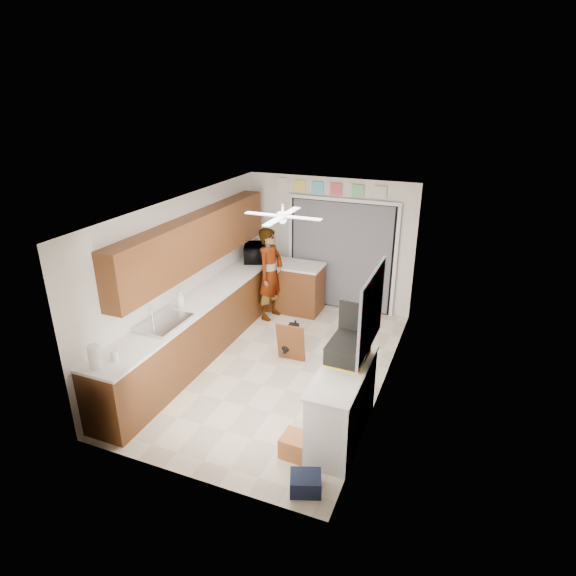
% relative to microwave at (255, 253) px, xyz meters
% --- Properties ---
extents(floor, '(5.00, 5.00, 0.00)m').
position_rel_microwave_xyz_m(floor, '(1.29, -1.91, -1.10)').
color(floor, beige).
rests_on(floor, ground).
extents(ceiling, '(5.00, 5.00, 0.00)m').
position_rel_microwave_xyz_m(ceiling, '(1.29, -1.91, 1.40)').
color(ceiling, white).
rests_on(ceiling, ground).
extents(wall_back, '(3.20, 0.00, 3.20)m').
position_rel_microwave_xyz_m(wall_back, '(1.29, 0.59, 0.15)').
color(wall_back, silver).
rests_on(wall_back, ground).
extents(wall_front, '(3.20, 0.00, 3.20)m').
position_rel_microwave_xyz_m(wall_front, '(1.29, -4.41, 0.15)').
color(wall_front, silver).
rests_on(wall_front, ground).
extents(wall_left, '(0.00, 5.00, 5.00)m').
position_rel_microwave_xyz_m(wall_left, '(-0.31, -1.91, 0.15)').
color(wall_left, silver).
rests_on(wall_left, ground).
extents(wall_right, '(0.00, 5.00, 5.00)m').
position_rel_microwave_xyz_m(wall_right, '(2.89, -1.91, 0.15)').
color(wall_right, silver).
rests_on(wall_right, ground).
extents(left_base_cabinets, '(0.60, 4.80, 0.90)m').
position_rel_microwave_xyz_m(left_base_cabinets, '(-0.01, -1.91, -0.65)').
color(left_base_cabinets, '#5E3216').
rests_on(left_base_cabinets, floor).
extents(left_countertop, '(0.62, 4.80, 0.04)m').
position_rel_microwave_xyz_m(left_countertop, '(-0.00, -1.91, -0.18)').
color(left_countertop, white).
rests_on(left_countertop, left_base_cabinets).
extents(upper_cabinets, '(0.32, 4.00, 0.80)m').
position_rel_microwave_xyz_m(upper_cabinets, '(-0.15, -1.71, 0.70)').
color(upper_cabinets, '#5E3216').
rests_on(upper_cabinets, wall_left).
extents(sink_basin, '(0.50, 0.76, 0.06)m').
position_rel_microwave_xyz_m(sink_basin, '(-0.00, -2.91, -0.14)').
color(sink_basin, silver).
rests_on(sink_basin, left_countertop).
extents(faucet, '(0.03, 0.03, 0.22)m').
position_rel_microwave_xyz_m(faucet, '(-0.19, -2.91, -0.05)').
color(faucet, silver).
rests_on(faucet, left_countertop).
extents(peninsula_base, '(1.00, 0.60, 0.90)m').
position_rel_microwave_xyz_m(peninsula_base, '(0.79, 0.09, -0.65)').
color(peninsula_base, '#5E3216').
rests_on(peninsula_base, floor).
extents(peninsula_top, '(1.04, 0.64, 0.04)m').
position_rel_microwave_xyz_m(peninsula_top, '(0.79, 0.09, -0.18)').
color(peninsula_top, white).
rests_on(peninsula_top, peninsula_base).
extents(back_opening_recess, '(2.00, 0.06, 2.10)m').
position_rel_microwave_xyz_m(back_opening_recess, '(1.54, 0.56, -0.05)').
color(back_opening_recess, black).
rests_on(back_opening_recess, wall_back).
extents(curtain_panel, '(1.90, 0.03, 2.05)m').
position_rel_microwave_xyz_m(curtain_panel, '(1.54, 0.52, -0.05)').
color(curtain_panel, slate).
rests_on(curtain_panel, wall_back).
extents(door_trim_left, '(0.06, 0.04, 2.10)m').
position_rel_microwave_xyz_m(door_trim_left, '(0.52, 0.53, -0.05)').
color(door_trim_left, white).
rests_on(door_trim_left, wall_back).
extents(door_trim_right, '(0.06, 0.04, 2.10)m').
position_rel_microwave_xyz_m(door_trim_right, '(2.56, 0.53, -0.05)').
color(door_trim_right, white).
rests_on(door_trim_right, wall_back).
extents(door_trim_head, '(2.10, 0.04, 0.06)m').
position_rel_microwave_xyz_m(door_trim_head, '(1.54, 0.53, 1.02)').
color(door_trim_head, white).
rests_on(door_trim_head, wall_back).
extents(header_frame_0, '(0.22, 0.02, 0.22)m').
position_rel_microwave_xyz_m(header_frame_0, '(0.69, 0.56, 1.20)').
color(header_frame_0, '#F4E151').
rests_on(header_frame_0, wall_back).
extents(header_frame_1, '(0.22, 0.02, 0.22)m').
position_rel_microwave_xyz_m(header_frame_1, '(1.04, 0.56, 1.20)').
color(header_frame_1, '#53C7DE').
rests_on(header_frame_1, wall_back).
extents(header_frame_2, '(0.22, 0.02, 0.22)m').
position_rel_microwave_xyz_m(header_frame_2, '(1.39, 0.56, 1.20)').
color(header_frame_2, '#D85159').
rests_on(header_frame_2, wall_back).
extents(header_frame_3, '(0.22, 0.02, 0.22)m').
position_rel_microwave_xyz_m(header_frame_3, '(1.79, 0.56, 1.20)').
color(header_frame_3, '#6EC078').
rests_on(header_frame_3, wall_back).
extents(header_frame_4, '(0.22, 0.02, 0.22)m').
position_rel_microwave_xyz_m(header_frame_4, '(2.19, 0.56, 1.20)').
color(header_frame_4, silver).
rests_on(header_frame_4, wall_back).
extents(route66_sign, '(0.22, 0.02, 0.26)m').
position_rel_microwave_xyz_m(route66_sign, '(0.34, 0.56, 1.20)').
color(route66_sign, silver).
rests_on(route66_sign, wall_back).
extents(right_counter_base, '(0.50, 1.40, 0.90)m').
position_rel_microwave_xyz_m(right_counter_base, '(2.64, -3.11, -0.65)').
color(right_counter_base, white).
rests_on(right_counter_base, floor).
extents(right_counter_top, '(0.54, 1.44, 0.04)m').
position_rel_microwave_xyz_m(right_counter_top, '(2.63, -3.11, -0.18)').
color(right_counter_top, white).
rests_on(right_counter_top, right_counter_base).
extents(abstract_painting, '(0.03, 1.15, 0.95)m').
position_rel_microwave_xyz_m(abstract_painting, '(2.87, -2.91, 0.55)').
color(abstract_painting, '#F85B75').
rests_on(abstract_painting, wall_right).
extents(ceiling_fan, '(1.14, 1.14, 0.24)m').
position_rel_microwave_xyz_m(ceiling_fan, '(1.29, -1.71, 1.22)').
color(ceiling_fan, white).
rests_on(ceiling_fan, ceiling).
extents(microwave, '(0.57, 0.67, 0.31)m').
position_rel_microwave_xyz_m(microwave, '(0.00, 0.00, 0.00)').
color(microwave, black).
rests_on(microwave, left_countertop).
extents(soap_bottle, '(0.14, 0.14, 0.29)m').
position_rel_microwave_xyz_m(soap_bottle, '(-0.11, -2.33, -0.01)').
color(soap_bottle, silver).
rests_on(soap_bottle, left_countertop).
extents(jar_b, '(0.11, 0.11, 0.13)m').
position_rel_microwave_xyz_m(jar_b, '(0.02, -3.93, -0.09)').
color(jar_b, silver).
rests_on(jar_b, left_countertop).
extents(paper_towel_roll, '(0.16, 0.16, 0.30)m').
position_rel_microwave_xyz_m(paper_towel_roll, '(-0.07, -4.16, -0.01)').
color(paper_towel_roll, white).
rests_on(paper_towel_roll, left_countertop).
extents(suitcase, '(0.45, 0.59, 0.25)m').
position_rel_microwave_xyz_m(suitcase, '(2.61, -2.85, -0.03)').
color(suitcase, black).
rests_on(suitcase, right_counter_top).
extents(suitcase_rim, '(0.46, 0.59, 0.02)m').
position_rel_microwave_xyz_m(suitcase_rim, '(2.61, -2.85, -0.14)').
color(suitcase_rim, yellow).
rests_on(suitcase_rim, suitcase).
extents(suitcase_lid, '(0.42, 0.04, 0.50)m').
position_rel_microwave_xyz_m(suitcase_lid, '(2.61, -2.56, 0.22)').
color(suitcase_lid, black).
rests_on(suitcase_lid, suitcase).
extents(cardboard_box, '(0.43, 0.33, 0.26)m').
position_rel_microwave_xyz_m(cardboard_box, '(2.29, -3.63, -0.97)').
color(cardboard_box, '#C76D3E').
rests_on(cardboard_box, floor).
extents(navy_crate, '(0.40, 0.37, 0.20)m').
position_rel_microwave_xyz_m(navy_crate, '(2.54, -4.11, -1.00)').
color(navy_crate, '#151D35').
rests_on(navy_crate, floor).
extents(cabinet_door_panel, '(0.45, 0.19, 0.65)m').
position_rel_microwave_xyz_m(cabinet_door_panel, '(1.42, -1.71, -0.77)').
color(cabinet_door_panel, '#5E3216').
rests_on(cabinet_door_panel, floor).
extents(man, '(0.50, 0.68, 1.71)m').
position_rel_microwave_xyz_m(man, '(0.47, -0.35, -0.24)').
color(man, white).
rests_on(man, floor).
extents(dog, '(0.30, 0.59, 0.44)m').
position_rel_microwave_xyz_m(dog, '(1.29, -1.35, -0.87)').
color(dog, black).
rests_on(dog, floor).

